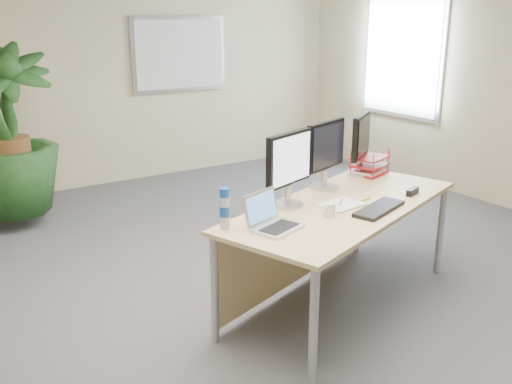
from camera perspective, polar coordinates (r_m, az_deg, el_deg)
floor at (r=4.04m, az=2.81°, el=-12.92°), size 8.00×8.00×0.00m
back_wall at (r=7.15m, az=-16.57°, el=11.13°), size 7.00×0.04×2.70m
whiteboard at (r=7.54m, az=-7.66°, el=13.49°), size 1.30×0.04×0.95m
window at (r=7.55m, az=14.42°, el=13.12°), size 0.04×1.30×1.55m
desk at (r=4.13m, az=7.31°, el=-3.04°), size 2.16×1.44×0.77m
floor_plant at (r=6.03m, az=-23.40°, el=3.59°), size 0.91×0.91×1.50m
monitor_left at (r=3.86m, az=3.32°, el=2.76°), size 0.45×0.21×0.52m
monitor_right at (r=4.30m, az=6.98°, el=4.14°), size 0.45×0.21×0.51m
monitor_dark at (r=4.71m, az=10.45°, el=5.08°), size 0.40×0.29×0.51m
laptop at (r=3.53m, az=1.47°, el=-2.70°), size 0.37×0.35×0.22m
keyboard at (r=3.93m, az=12.21°, el=-1.64°), size 0.50×0.30×0.03m
coffee_mug at (r=3.77m, az=7.33°, el=-1.75°), size 0.11×0.08×0.09m
spiral_notebook at (r=3.99m, az=8.55°, el=-1.26°), size 0.32×0.25×0.01m
orange_pen at (r=4.02m, az=8.50°, el=-0.95°), size 0.12×0.10×0.01m
yellow_highlighter at (r=4.13m, az=10.87°, el=-0.73°), size 0.11×0.04×0.01m
water_bottle at (r=3.50m, az=-3.15°, el=-1.74°), size 0.07×0.07×0.26m
letter_tray at (r=4.81m, az=11.27°, el=2.53°), size 0.36×0.31×0.14m
stapler at (r=4.34m, az=15.39°, el=0.05°), size 0.15×0.08×0.05m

